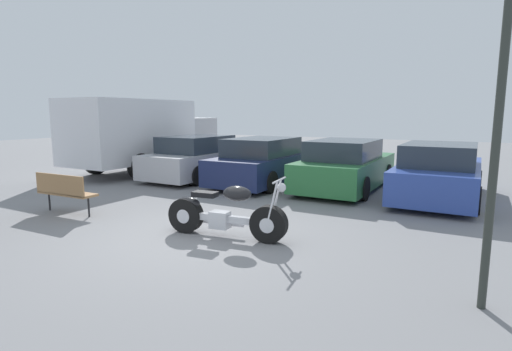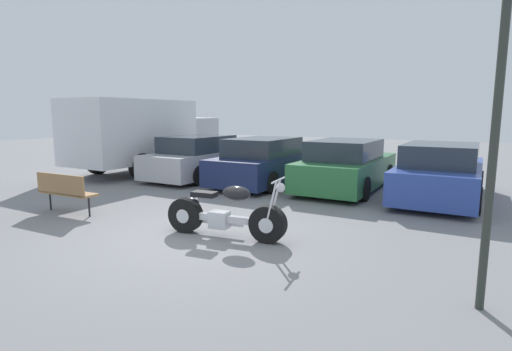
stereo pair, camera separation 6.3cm
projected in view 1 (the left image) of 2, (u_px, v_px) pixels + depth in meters
name	position (u px, v px, depth m)	size (l,w,h in m)	color
ground_plane	(194.00, 237.00, 7.04)	(60.00, 60.00, 0.00)	slate
motorcycle	(224.00, 214.00, 7.01)	(2.26, 0.68, 1.10)	black
parked_car_silver	(200.00, 158.00, 13.57)	(1.93, 4.48, 1.43)	#BCBCC1
parked_car_navy	(265.00, 162.00, 12.42)	(1.93, 4.48, 1.43)	#19234C
parked_car_green	(346.00, 166.00, 11.48)	(1.93, 4.48, 1.43)	#286B38
parked_car_blue	(439.00, 173.00, 10.12)	(1.93, 4.48, 1.43)	#2D479E
delivery_truck	(142.00, 133.00, 14.79)	(2.39, 6.12, 2.65)	silver
park_bench	(64.00, 190.00, 8.57)	(1.48, 0.45, 0.89)	#997047
lamp_post	(501.00, 90.00, 4.12)	(0.26, 0.26, 3.63)	#2D332D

